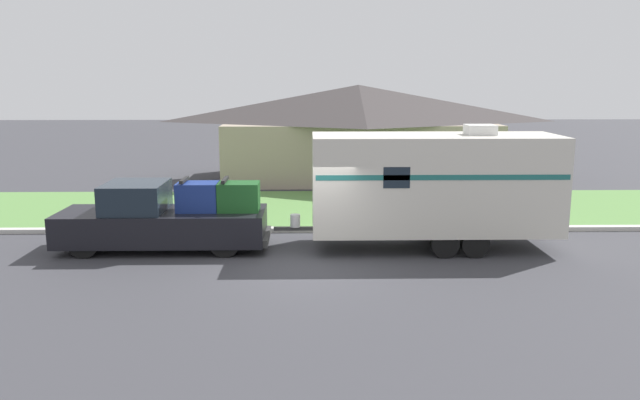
% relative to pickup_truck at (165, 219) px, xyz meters
% --- Properties ---
extents(ground_plane, '(120.00, 120.00, 0.00)m').
position_rel_pickup_truck_xyz_m(ground_plane, '(4.04, -1.79, -0.88)').
color(ground_plane, '#38383D').
extents(curb_strip, '(80.00, 0.30, 0.14)m').
position_rel_pickup_truck_xyz_m(curb_strip, '(4.04, 1.96, -0.81)').
color(curb_strip, beige).
rests_on(curb_strip, ground_plane).
extents(lawn_strip, '(80.00, 7.00, 0.03)m').
position_rel_pickup_truck_xyz_m(lawn_strip, '(4.04, 5.61, -0.86)').
color(lawn_strip, '#568442').
rests_on(lawn_strip, ground_plane).
extents(house_across_street, '(13.51, 6.69, 4.49)m').
position_rel_pickup_truck_xyz_m(house_across_street, '(6.47, 12.77, 1.45)').
color(house_across_street, gray).
rests_on(house_across_street, ground_plane).
extents(pickup_truck, '(5.87, 2.04, 2.03)m').
position_rel_pickup_truck_xyz_m(pickup_truck, '(0.00, 0.00, 0.00)').
color(pickup_truck, black).
rests_on(pickup_truck, ground_plane).
extents(travel_trailer, '(7.95, 2.36, 3.51)m').
position_rel_pickup_truck_xyz_m(travel_trailer, '(7.61, -0.00, 0.99)').
color(travel_trailer, black).
rests_on(travel_trailer, ground_plane).
extents(mailbox, '(0.48, 0.20, 1.28)m').
position_rel_pickup_truck_xyz_m(mailbox, '(9.66, 2.96, 0.11)').
color(mailbox, brown).
rests_on(mailbox, ground_plane).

